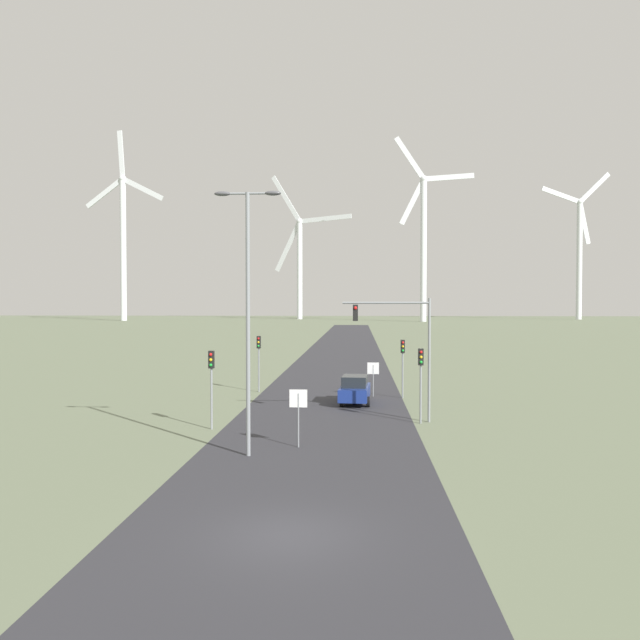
{
  "coord_description": "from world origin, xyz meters",
  "views": [
    {
      "loc": [
        1.98,
        -17.26,
        6.51
      ],
      "look_at": [
        0.0,
        15.14,
        5.62
      ],
      "focal_mm": 35.0,
      "sensor_mm": 36.0,
      "label": 1
    }
  ],
  "objects": [
    {
      "name": "ground_plane",
      "position": [
        0.0,
        0.0,
        0.0
      ],
      "size": [
        600.0,
        600.0,
        0.0
      ],
      "primitive_type": "plane",
      "color": "#667056"
    },
    {
      "name": "road_surface",
      "position": [
        0.0,
        48.0,
        0.0
      ],
      "size": [
        10.0,
        240.0,
        0.01
      ],
      "color": "#2D2D33",
      "rests_on": "ground"
    },
    {
      "name": "streetlamp",
      "position": [
        -2.67,
        8.86,
        6.89
      ],
      "size": [
        2.85,
        0.32,
        11.22
      ],
      "color": "gray",
      "rests_on": "ground"
    },
    {
      "name": "stop_sign_near",
      "position": [
        -0.7,
        10.55,
        1.83
      ],
      "size": [
        0.81,
        0.07,
        2.62
      ],
      "color": "gray",
      "rests_on": "ground"
    },
    {
      "name": "stop_sign_far",
      "position": [
        3.04,
        26.09,
        1.66
      ],
      "size": [
        0.81,
        0.07,
        2.37
      ],
      "color": "gray",
      "rests_on": "ground"
    },
    {
      "name": "traffic_light_post_near_left",
      "position": [
        -5.55,
        14.27,
        2.97
      ],
      "size": [
        0.28,
        0.33,
        4.05
      ],
      "color": "gray",
      "rests_on": "ground"
    },
    {
      "name": "traffic_light_post_near_right",
      "position": [
        5.36,
        16.48,
        2.97
      ],
      "size": [
        0.28,
        0.34,
        4.06
      ],
      "color": "gray",
      "rests_on": "ground"
    },
    {
      "name": "traffic_light_post_mid_left",
      "position": [
        -5.27,
        27.83,
        3.0
      ],
      "size": [
        0.28,
        0.34,
        4.1
      ],
      "color": "gray",
      "rests_on": "ground"
    },
    {
      "name": "traffic_light_post_mid_right",
      "position": [
        5.04,
        25.48,
        2.93
      ],
      "size": [
        0.28,
        0.34,
        4.0
      ],
      "color": "gray",
      "rests_on": "ground"
    },
    {
      "name": "traffic_light_mast_overhead",
      "position": [
        4.29,
        16.93,
        4.8
      ],
      "size": [
        4.81,
        0.35,
        6.77
      ],
      "color": "gray",
      "rests_on": "ground"
    },
    {
      "name": "car_approaching",
      "position": [
        1.78,
        22.91,
        0.91
      ],
      "size": [
        2.09,
        4.22,
        1.83
      ],
      "color": "navy",
      "rests_on": "ground"
    },
    {
      "name": "wind_turbine_far_left",
      "position": [
        -84.8,
        208.94,
        31.46
      ],
      "size": [
        31.17,
        5.37,
        70.13
      ],
      "color": "silver",
      "rests_on": "ground"
    },
    {
      "name": "wind_turbine_left",
      "position": [
        -21.63,
        234.41,
        25.39
      ],
      "size": [
        33.17,
        12.13,
        58.83
      ],
      "color": "silver",
      "rests_on": "ground"
    },
    {
      "name": "wind_turbine_center",
      "position": [
        24.93,
        203.72,
        30.11
      ],
      "size": [
        27.93,
        2.6,
        64.94
      ],
      "color": "silver",
      "rests_on": "ground"
    },
    {
      "name": "wind_turbine_right",
      "position": [
        90.04,
        237.25,
        28.36
      ],
      "size": [
        28.89,
        7.18,
        58.97
      ],
      "color": "silver",
      "rests_on": "ground"
    }
  ]
}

